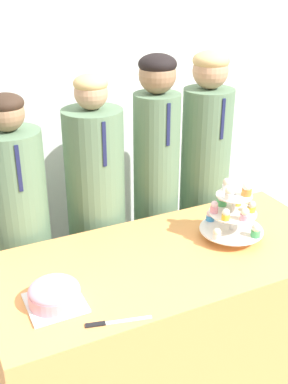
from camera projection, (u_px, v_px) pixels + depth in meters
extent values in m
cube|color=silver|center=(81.00, 72.00, 2.80)|extent=(9.00, 0.06, 2.70)
cube|color=#EF9951|center=(168.00, 320.00, 2.31)|extent=(1.61, 0.74, 0.73)
cube|color=white|center=(55.00, 303.00, 1.84)|extent=(0.21, 0.21, 0.01)
cylinder|color=pink|center=(55.00, 296.00, 1.83)|extent=(0.20, 0.20, 0.05)
ellipsoid|color=pink|center=(54.00, 290.00, 1.82)|extent=(0.19, 0.19, 0.07)
cube|color=silver|center=(129.00, 320.00, 1.76)|extent=(0.17, 0.06, 0.00)
cube|color=black|center=(95.00, 325.00, 1.74)|extent=(0.08, 0.04, 0.01)
cylinder|color=silver|center=(232.00, 216.00, 2.25)|extent=(0.02, 0.02, 0.23)
cylinder|color=silver|center=(231.00, 229.00, 2.28)|extent=(0.30, 0.30, 0.01)
cylinder|color=silver|center=(233.00, 213.00, 2.25)|extent=(0.22, 0.22, 0.01)
cylinder|color=silver|center=(234.00, 195.00, 2.21)|extent=(0.17, 0.17, 0.01)
cylinder|color=white|center=(245.00, 216.00, 2.36)|extent=(0.04, 0.04, 0.03)
sphere|color=white|center=(246.00, 212.00, 2.35)|extent=(0.04, 0.04, 0.04)
cylinder|color=#3893DB|center=(210.00, 218.00, 2.35)|extent=(0.04, 0.04, 0.03)
sphere|color=silver|center=(210.00, 214.00, 2.34)|extent=(0.04, 0.04, 0.04)
cylinder|color=white|center=(217.00, 236.00, 2.19)|extent=(0.04, 0.04, 0.03)
sphere|color=#F4E5C6|center=(217.00, 232.00, 2.18)|extent=(0.04, 0.04, 0.04)
cylinder|color=#4CB766|center=(256.00, 233.00, 2.21)|extent=(0.04, 0.04, 0.03)
sphere|color=#F4E5C6|center=(256.00, 228.00, 2.20)|extent=(0.04, 0.04, 0.04)
cylinder|color=yellow|center=(251.00, 209.00, 2.24)|extent=(0.04, 0.04, 0.03)
sphere|color=beige|center=(252.00, 205.00, 2.23)|extent=(0.04, 0.04, 0.04)
cylinder|color=yellow|center=(237.00, 202.00, 2.31)|extent=(0.05, 0.05, 0.03)
sphere|color=white|center=(237.00, 197.00, 2.30)|extent=(0.04, 0.04, 0.04)
cylinder|color=#4CB766|center=(222.00, 202.00, 2.30)|extent=(0.05, 0.05, 0.03)
sphere|color=silver|center=(222.00, 197.00, 2.29)|extent=(0.04, 0.04, 0.04)
cylinder|color=pink|center=(214.00, 209.00, 2.23)|extent=(0.04, 0.04, 0.03)
sphere|color=silver|center=(214.00, 204.00, 2.22)|extent=(0.03, 0.03, 0.03)
cylinder|color=yellow|center=(226.00, 217.00, 2.17)|extent=(0.04, 0.04, 0.03)
sphere|color=white|center=(226.00, 212.00, 2.16)|extent=(0.04, 0.04, 0.04)
cylinder|color=pink|center=(244.00, 217.00, 2.17)|extent=(0.04, 0.04, 0.03)
sphere|color=#F4E5C6|center=(245.00, 212.00, 2.16)|extent=(0.04, 0.04, 0.04)
cylinder|color=white|center=(229.00, 196.00, 2.16)|extent=(0.04, 0.04, 0.03)
sphere|color=#F4E5C6|center=(229.00, 191.00, 2.15)|extent=(0.04, 0.04, 0.04)
cylinder|color=orange|center=(247.00, 192.00, 2.19)|extent=(0.05, 0.05, 0.03)
sphere|color=white|center=(247.00, 186.00, 2.18)|extent=(0.04, 0.04, 0.04)
cylinder|color=white|center=(227.00, 187.00, 2.24)|extent=(0.04, 0.04, 0.03)
sphere|color=beige|center=(227.00, 182.00, 2.23)|extent=(0.04, 0.04, 0.04)
cylinder|color=#567556|center=(23.00, 246.00, 2.45)|extent=(0.30, 0.30, 1.23)
sphere|color=#8E6B4C|center=(6.00, 113.00, 2.16)|extent=(0.17, 0.17, 0.17)
ellipsoid|color=#332319|center=(5.00, 103.00, 2.14)|extent=(0.17, 0.17, 0.09)
cube|color=#191E47|center=(19.00, 169.00, 2.12)|extent=(0.02, 0.01, 0.22)
cylinder|color=#567556|center=(97.00, 225.00, 2.60)|extent=(0.31, 0.31, 1.28)
sphere|color=tan|center=(91.00, 93.00, 2.29)|extent=(0.16, 0.16, 0.16)
ellipsoid|color=tan|center=(91.00, 83.00, 2.27)|extent=(0.17, 0.17, 0.09)
cube|color=#191E47|center=(104.00, 145.00, 2.26)|extent=(0.02, 0.01, 0.22)
cylinder|color=#567556|center=(156.00, 209.00, 2.73)|extent=(0.25, 0.25, 1.32)
sphere|color=#8E6B4C|center=(157.00, 75.00, 2.41)|extent=(0.19, 0.19, 0.19)
ellipsoid|color=black|center=(158.00, 64.00, 2.39)|extent=(0.20, 0.20, 0.11)
cube|color=#191E47|center=(168.00, 125.00, 2.40)|extent=(0.02, 0.01, 0.22)
cylinder|color=#567556|center=(203.00, 199.00, 2.86)|extent=(0.28, 0.28, 1.31)
sphere|color=tan|center=(211.00, 71.00, 2.54)|extent=(0.19, 0.19, 0.19)
ellipsoid|color=tan|center=(211.00, 60.00, 2.51)|extent=(0.20, 0.20, 0.11)
cube|color=#191E47|center=(223.00, 119.00, 2.52)|extent=(0.02, 0.01, 0.22)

